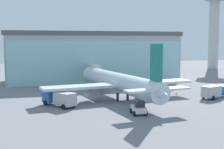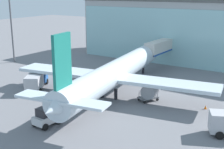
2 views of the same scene
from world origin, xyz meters
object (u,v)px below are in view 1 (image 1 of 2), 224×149
object	(u,v)px
control_tower	(214,19)
airplane	(118,82)
fuel_truck	(215,91)
pushback_tug	(139,108)
baggage_cart	(144,95)
catering_truck	(60,98)
safety_cone_nose	(132,107)
safety_cone_wingtip	(176,93)
jet_bridge	(93,69)

from	to	relation	value
control_tower	airplane	distance (m)	85.38
control_tower	fuel_truck	xyz separation A→B (m)	(-40.39, -62.96, -19.64)
airplane	pushback_tug	xyz separation A→B (m)	(-0.74, -13.92, -2.38)
airplane	baggage_cart	xyz separation A→B (m)	(5.62, 0.30, -2.85)
catering_truck	baggage_cart	bearing A→B (deg)	-107.42
pushback_tug	safety_cone_nose	distance (m)	4.81
pushback_tug	safety_cone_nose	xyz separation A→B (m)	(0.51, 4.73, -0.70)
baggage_cart	safety_cone_wingtip	xyz separation A→B (m)	(7.97, 1.29, -0.23)
fuel_truck	safety_cone_wingtip	distance (m)	8.35
jet_bridge	baggage_cart	world-z (taller)	jet_bridge
baggage_cart	safety_cone_nose	bearing A→B (deg)	176.55
control_tower	airplane	size ratio (longest dim) A/B	0.93
jet_bridge	fuel_truck	world-z (taller)	jet_bridge
fuel_truck	baggage_cart	world-z (taller)	fuel_truck
jet_bridge	baggage_cart	bearing A→B (deg)	-160.46
control_tower	pushback_tug	size ratio (longest dim) A/B	10.09
safety_cone_nose	fuel_truck	bearing A→B (deg)	13.66
control_tower	catering_truck	bearing A→B (deg)	-138.74
airplane	catering_truck	size ratio (longest dim) A/B	4.90
jet_bridge	catering_truck	world-z (taller)	jet_bridge
airplane	safety_cone_nose	distance (m)	9.70
catering_truck	baggage_cart	distance (m)	18.40
pushback_tug	jet_bridge	bearing A→B (deg)	4.62
jet_bridge	fuel_truck	bearing A→B (deg)	-139.67
fuel_truck	catering_truck	bearing A→B (deg)	156.27
jet_bridge	safety_cone_nose	size ratio (longest dim) A/B	21.69
jet_bridge	control_tower	distance (m)	73.74
fuel_truck	control_tower	bearing A→B (deg)	33.65
control_tower	fuel_truck	bearing A→B (deg)	-122.68
control_tower	catering_truck	size ratio (longest dim) A/B	4.55
baggage_cart	safety_cone_wingtip	bearing A→B (deg)	-52.58
catering_truck	safety_cone_wingtip	distance (m)	26.45
fuel_truck	safety_cone_wingtip	xyz separation A→B (m)	(-5.62, 6.06, -1.19)
safety_cone_wingtip	control_tower	bearing A→B (deg)	51.04
safety_cone_nose	safety_cone_wingtip	size ratio (longest dim) A/B	1.00
control_tower	pushback_tug	bearing A→B (deg)	-129.81
airplane	fuel_truck	bearing A→B (deg)	-111.80
fuel_truck	airplane	bearing A→B (deg)	143.24
catering_truck	baggage_cart	xyz separation A→B (m)	(17.76, 4.74, -0.97)
baggage_cart	pushback_tug	xyz separation A→B (m)	(-6.36, -14.22, 0.47)
airplane	baggage_cart	world-z (taller)	airplane
safety_cone_nose	pushback_tug	bearing A→B (deg)	-96.18
baggage_cart	fuel_truck	bearing A→B (deg)	-81.10
catering_truck	pushback_tug	size ratio (longest dim) A/B	2.21
pushback_tug	catering_truck	bearing A→B (deg)	54.20
baggage_cart	safety_cone_nose	world-z (taller)	baggage_cart
control_tower	safety_cone_wingtip	bearing A→B (deg)	-128.96
control_tower	baggage_cart	distance (m)	82.01
fuel_truck	safety_cone_nose	xyz separation A→B (m)	(-19.45, -4.73, -1.19)
airplane	safety_cone_wingtip	distance (m)	14.03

